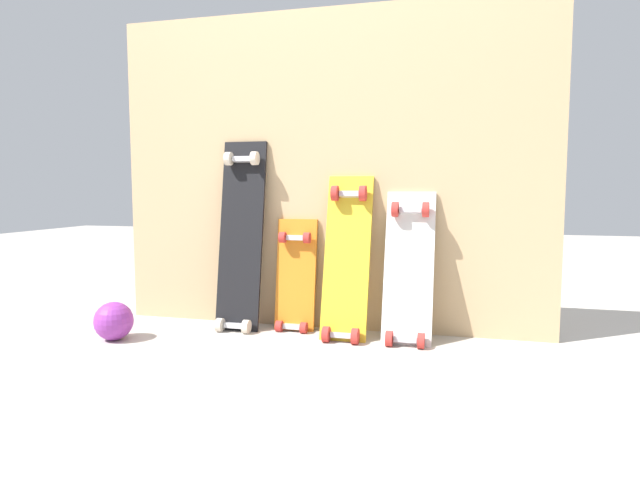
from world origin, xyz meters
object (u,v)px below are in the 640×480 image
Objects in this scene: skateboard_white at (408,274)px; rubber_ball at (114,321)px; skateboard_black at (240,242)px; skateboard_yellow at (346,264)px; skateboard_orange at (295,282)px.

skateboard_white reaches higher than rubber_ball.
skateboard_white is 4.24× the size of rubber_ball.
skateboard_yellow is at bearing -3.06° from skateboard_black.
skateboard_yellow reaches higher than skateboard_white.
skateboard_orange is at bearing 173.50° from skateboard_white.
skateboard_yellow is 1.06m from rubber_ball.
skateboard_black is 1.33× the size of skateboard_white.
skateboard_black reaches higher than skateboard_yellow.
rubber_ball is at bearing -143.14° from skateboard_black.
skateboard_black is 1.61× the size of skateboard_orange.
skateboard_black is 0.66m from rubber_ball.
skateboard_orange is 0.75× the size of skateboard_yellow.
skateboard_yellow reaches higher than rubber_ball.
rubber_ball is (-1.25, -0.32, -0.21)m from skateboard_white.
skateboard_orange is 0.83m from rubber_ball.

